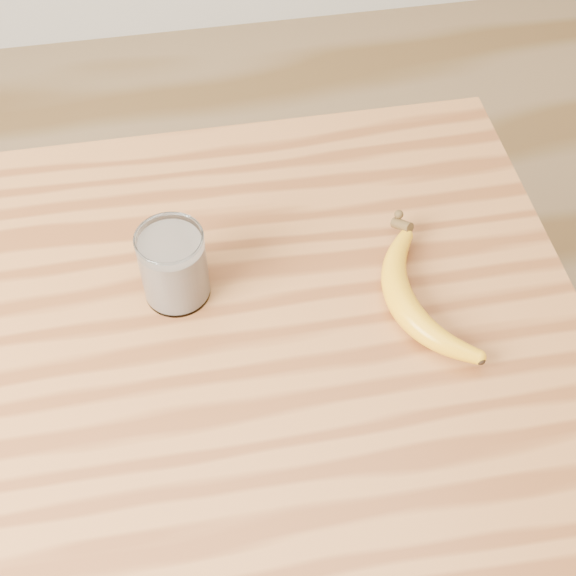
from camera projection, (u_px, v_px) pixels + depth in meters
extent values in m
cube|color=#A16333|center=(117.00, 364.00, 1.00)|extent=(1.20, 0.80, 0.04)
cylinder|color=brown|center=(416.00, 305.00, 1.62)|extent=(0.06, 0.06, 0.86)
cylinder|color=white|center=(174.00, 266.00, 1.01)|extent=(0.09, 0.09, 0.11)
torus|color=white|center=(169.00, 238.00, 0.97)|extent=(0.09, 0.09, 0.00)
cylinder|color=beige|center=(174.00, 269.00, 1.01)|extent=(0.08, 0.08, 0.09)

